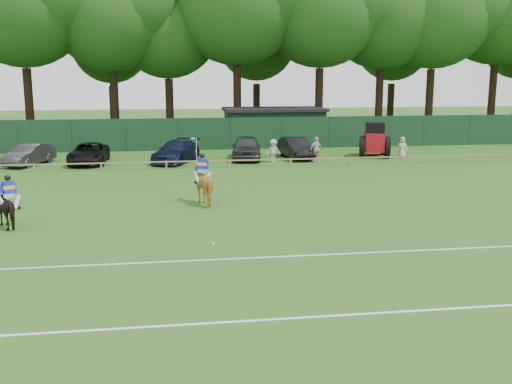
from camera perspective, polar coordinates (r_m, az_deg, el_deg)
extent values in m
plane|color=#1E4C14|center=(20.75, -0.16, -5.46)|extent=(160.00, 160.00, 0.00)
imported|color=black|center=(25.35, -22.38, -1.46)|extent=(1.63, 1.94, 1.50)
imported|color=brown|center=(27.63, -5.10, 0.74)|extent=(2.10, 2.18, 1.86)
imported|color=#323235|center=(41.88, -20.78, 3.35)|extent=(2.87, 4.45, 1.39)
imported|color=black|center=(41.29, -15.64, 3.56)|extent=(2.39, 5.01, 1.38)
imported|color=#101832|center=(40.79, -7.61, 3.84)|extent=(3.83, 5.38, 1.45)
imported|color=#333336|center=(41.78, -0.92, 4.26)|extent=(2.61, 5.07, 1.65)
imported|color=black|center=(42.37, 3.80, 4.20)|extent=(1.93, 4.55, 1.46)
imported|color=beige|center=(40.51, 1.67, 3.95)|extent=(1.06, 0.69, 1.54)
imported|color=silver|center=(40.64, 5.74, 4.04)|extent=(1.08, 0.84, 1.71)
imported|color=silver|center=(43.78, 13.75, 4.15)|extent=(0.86, 0.77, 1.48)
cube|color=silver|center=(25.24, -22.47, -0.29)|extent=(0.44, 0.41, 0.18)
cube|color=#1927B7|center=(25.19, -22.53, 0.43)|extent=(0.50, 0.47, 0.51)
cube|color=gold|center=(25.19, -22.52, 0.38)|extent=(0.52, 0.47, 0.18)
sphere|color=black|center=(25.12, -22.59, 1.26)|extent=(0.25, 0.25, 0.25)
cylinder|color=silver|center=(25.33, -21.83, -0.89)|extent=(0.35, 0.48, 0.59)
cylinder|color=silver|center=(25.18, -22.94, -1.05)|extent=(0.49, 0.24, 0.59)
cube|color=silver|center=(27.52, -5.13, 2.04)|extent=(0.44, 0.39, 0.18)
cube|color=#1927B7|center=(27.47, -5.14, 2.70)|extent=(0.49, 0.45, 0.51)
cube|color=gold|center=(27.47, -5.14, 2.66)|extent=(0.51, 0.45, 0.18)
sphere|color=black|center=(27.41, -5.15, 3.46)|extent=(0.25, 0.25, 0.25)
cylinder|color=silver|center=(27.42, -4.66, 1.38)|extent=(0.48, 0.26, 0.59)
cylinder|color=silver|center=(27.62, -5.65, 1.44)|extent=(0.37, 0.46, 0.59)
cylinder|color=tan|center=(27.55, -5.69, 3.87)|extent=(0.07, 0.64, 1.17)
sphere|color=silver|center=(21.26, -4.11, -4.94)|extent=(0.09, 0.09, 0.09)
cube|color=silver|center=(15.18, 3.15, -11.93)|extent=(60.00, 0.10, 0.01)
cube|color=silver|center=(19.80, 0.26, -6.27)|extent=(60.00, 0.10, 0.01)
cube|color=#997F5B|center=(38.17, -4.03, 2.98)|extent=(62.00, 0.08, 0.08)
cube|color=#14351E|center=(46.98, -4.89, 5.53)|extent=(92.00, 0.04, 2.50)
cube|color=#14331E|center=(50.64, 1.72, 6.16)|extent=(8.00, 4.00, 2.80)
cube|color=black|center=(50.53, 1.73, 7.88)|extent=(8.40, 4.40, 0.24)
cube|color=maroon|center=(43.96, 11.18, 4.75)|extent=(1.94, 2.75, 1.35)
cube|color=black|center=(43.45, 11.27, 5.91)|extent=(1.55, 1.62, 0.93)
cylinder|color=black|center=(43.21, 10.07, 4.26)|extent=(0.70, 1.58, 1.56)
cylinder|color=black|center=(43.36, 12.40, 4.19)|extent=(0.70, 1.58, 1.56)
cylinder|color=black|center=(45.01, 10.05, 4.07)|extent=(0.51, 0.88, 0.83)
cylinder|color=black|center=(45.13, 12.03, 4.02)|extent=(0.51, 0.88, 0.83)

